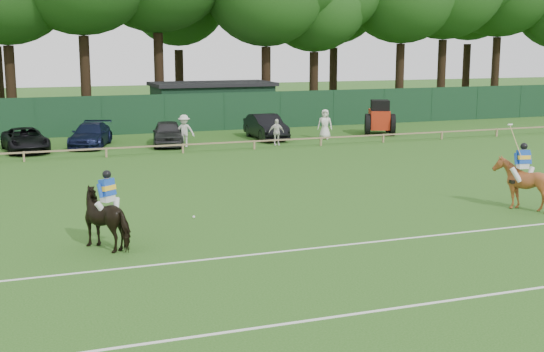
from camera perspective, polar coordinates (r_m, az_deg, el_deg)
name	(u,v)px	position (r m, az deg, el deg)	size (l,w,h in m)	color
ground	(291,241)	(21.68, 1.51, -5.08)	(160.00, 160.00, 0.00)	#1E4C14
horse_dark	(109,219)	(21.27, -12.70, -3.27)	(0.92, 2.02, 1.71)	black
horse_chestnut	(522,184)	(26.91, 18.99, -0.57)	(1.49, 1.67, 1.85)	brown
suv_black	(25,140)	(41.24, -18.79, 2.70)	(2.10, 4.56, 1.27)	black
sedan_navy	(91,135)	(42.16, -14.03, 3.14)	(1.85, 4.55, 1.32)	#111837
hatch_grey	(168,133)	(41.75, -8.17, 3.35)	(1.67, 4.16, 1.42)	#2D2D2F
estate_black	(266,127)	(44.20, -0.47, 3.89)	(1.57, 4.50, 1.48)	black
spectator_left	(184,131)	(41.06, -6.90, 3.54)	(1.17, 0.67, 1.81)	beige
spectator_mid	(276,132)	(41.43, 0.35, 3.46)	(0.88, 0.37, 1.50)	silver
spectator_right	(325,124)	(44.21, 4.17, 4.08)	(0.88, 0.58, 1.81)	silver
rider_dark	(108,193)	(21.09, -12.76, -1.28)	(0.83, 0.68, 1.41)	silver
rider_chestnut	(523,161)	(26.76, 19.10, 1.11)	(0.93, 0.67, 2.05)	silver
polo_ball	(194,217)	(24.49, -6.16, -3.21)	(0.09, 0.09, 0.09)	silver
pitch_lines	(342,275)	(18.62, 5.55, -7.75)	(60.00, 5.10, 0.01)	silver
pitch_rail	(164,146)	(38.56, -8.46, 2.36)	(62.10, 0.10, 0.50)	#997F5B
perimeter_fence	(134,115)	(47.26, -10.75, 4.75)	(92.08, 0.08, 2.50)	#14351E
utility_shed	(212,104)	(51.45, -4.70, 5.68)	(8.40, 4.40, 3.04)	#14331E
tree_row	(143,120)	(55.56, -10.06, 4.31)	(96.00, 12.00, 21.00)	#26561C
tractor	(379,118)	(46.72, 8.42, 4.51)	(2.63, 3.09, 2.21)	#AF2610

